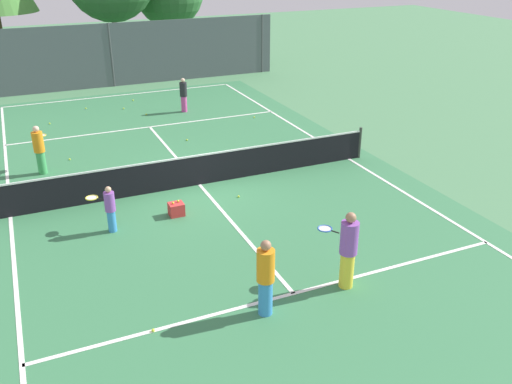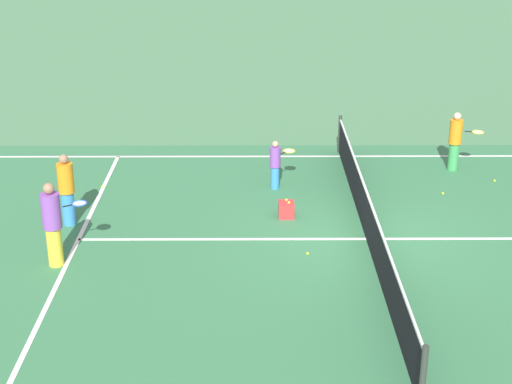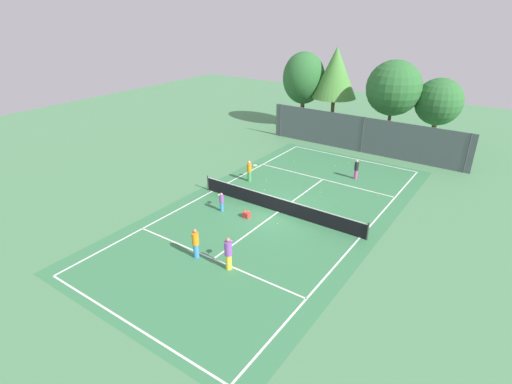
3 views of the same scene
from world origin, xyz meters
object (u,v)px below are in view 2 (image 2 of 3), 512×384
ball_crate (286,209)px  tennis_ball_10 (443,193)px  player_3 (67,189)px  tennis_ball_3 (102,187)px  player_1 (276,164)px  player_0 (455,141)px  player_2 (53,224)px  tennis_ball_4 (494,181)px  tennis_ball_1 (308,254)px

ball_crate → tennis_ball_10: size_ratio=6.45×
player_3 → tennis_ball_3: size_ratio=25.87×
player_1 → tennis_ball_3: bearing=-90.4°
tennis_ball_3 → player_0: bearing=97.9°
player_1 → player_2: size_ratio=0.71×
tennis_ball_4 → tennis_ball_10: bearing=-60.9°
ball_crate → tennis_ball_3: ball_crate is taller
player_0 → player_1: player_0 is taller
player_2 → player_0: bearing=120.3°
player_1 → ball_crate: (1.82, 0.20, -0.49)m
player_3 → ball_crate: bearing=94.6°
player_1 → tennis_ball_10: size_ratio=19.44×
player_3 → tennis_ball_10: (-1.75, 9.06, -0.84)m
tennis_ball_3 → tennis_ball_10: (0.50, 8.71, 0.00)m
ball_crate → player_0: bearing=123.8°
ball_crate → tennis_ball_1: 2.06m
player_1 → player_2: bearing=-47.6°
player_0 → player_3: bearing=-69.9°
tennis_ball_4 → player_0: bearing=-136.7°
player_3 → tennis_ball_4: player_3 is taller
player_2 → player_3: player_2 is taller
player_2 → tennis_ball_4: size_ratio=27.56×
player_2 → ball_crate: player_2 is taller
player_2 → ball_crate: 5.48m
player_1 → ball_crate: bearing=6.3°
player_0 → player_3: 10.37m
player_3 → tennis_ball_1: bearing=73.4°
player_2 → tennis_ball_3: bearing=177.7°
player_2 → tennis_ball_1: (-0.42, 5.23, -0.90)m
player_2 → player_3: 2.04m
player_2 → tennis_ball_4: bearing=114.0°
tennis_ball_3 → tennis_ball_10: size_ratio=1.00×
player_3 → player_0: bearing=110.1°
tennis_ball_1 → tennis_ball_4: (-4.23, 5.21, 0.00)m
player_0 → tennis_ball_3: 9.51m
player_2 → tennis_ball_3: (-4.29, 0.17, -0.90)m
player_2 → tennis_ball_10: player_2 is taller
tennis_ball_4 → tennis_ball_10: (0.87, -1.56, 0.00)m
player_3 → tennis_ball_4: bearing=103.9°
player_1 → player_3: bearing=-65.3°
player_2 → tennis_ball_4: 11.46m
player_1 → tennis_ball_10: player_1 is taller
player_1 → player_3: player_3 is taller
ball_crate → player_2: bearing=-63.4°
tennis_ball_1 → tennis_ball_10: same height
player_3 → tennis_ball_4: size_ratio=25.87×
tennis_ball_1 → player_2: bearing=-85.5°
player_2 → tennis_ball_10: size_ratio=27.56×
player_0 → player_3: size_ratio=0.95×
tennis_ball_10 → tennis_ball_4: bearing=119.1°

